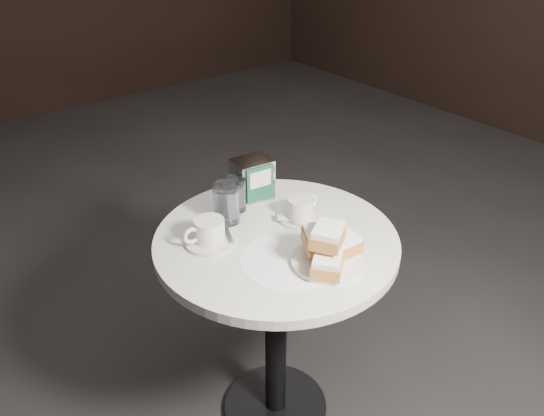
{
  "coord_description": "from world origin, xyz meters",
  "views": [
    {
      "loc": [
        -0.79,
        -0.98,
        1.59
      ],
      "look_at": [
        0.0,
        0.02,
        0.83
      ],
      "focal_mm": 35.0,
      "sensor_mm": 36.0,
      "label": 1
    }
  ],
  "objects": [
    {
      "name": "napkin_dispenser",
      "position": [
        0.08,
        0.22,
        0.81
      ],
      "size": [
        0.13,
        0.11,
        0.14
      ],
      "rotation": [
        0.0,
        0.0,
        -0.12
      ],
      "color": "silver",
      "rests_on": "cafe_table"
    },
    {
      "name": "cafe_table",
      "position": [
        0.0,
        0.0,
        0.55
      ],
      "size": [
        0.7,
        0.7,
        0.74
      ],
      "color": "black",
      "rests_on": "ground"
    },
    {
      "name": "beignet_plate",
      "position": [
        0.02,
        -0.19,
        0.79
      ],
      "size": [
        0.24,
        0.24,
        0.12
      ],
      "rotation": [
        0.0,
        0.0,
        0.37
      ],
      "color": "silver",
      "rests_on": "cafe_table"
    },
    {
      "name": "sugar_spill",
      "position": [
        -0.04,
        -0.11,
        0.75
      ],
      "size": [
        0.27,
        0.27,
        0.0
      ],
      "primitive_type": "cylinder",
      "rotation": [
        0.0,
        0.0,
        -0.01
      ],
      "color": "white",
      "rests_on": "cafe_table"
    },
    {
      "name": "water_glass_right",
      "position": [
        -0.0,
        0.2,
        0.8
      ],
      "size": [
        0.07,
        0.07,
        0.11
      ],
      "rotation": [
        0.0,
        0.0,
        0.04
      ],
      "color": "silver",
      "rests_on": "cafe_table"
    },
    {
      "name": "coffee_cup_right",
      "position": [
        0.12,
        0.03,
        0.77
      ],
      "size": [
        0.15,
        0.15,
        0.07
      ],
      "rotation": [
        0.0,
        0.0,
        0.15
      ],
      "color": "beige",
      "rests_on": "cafe_table"
    },
    {
      "name": "coffee_cup_left",
      "position": [
        -0.17,
        0.09,
        0.78
      ],
      "size": [
        0.16,
        0.16,
        0.07
      ],
      "rotation": [
        0.0,
        0.0,
        -0.12
      ],
      "color": "beige",
      "rests_on": "cafe_table"
    },
    {
      "name": "ground",
      "position": [
        0.0,
        0.0,
        0.0
      ],
      "size": [
        7.0,
        7.0,
        0.0
      ],
      "primitive_type": "plane",
      "color": "black",
      "rests_on": "ground"
    },
    {
      "name": "water_glass_left",
      "position": [
        -0.06,
        0.16,
        0.8
      ],
      "size": [
        0.09,
        0.09,
        0.12
      ],
      "rotation": [
        0.0,
        0.0,
        0.3
      ],
      "color": "white",
      "rests_on": "cafe_table"
    }
  ]
}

